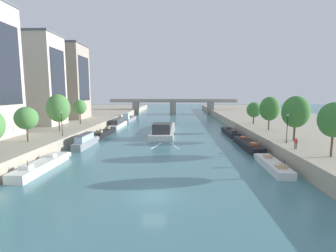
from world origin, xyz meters
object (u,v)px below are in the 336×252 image
Objects in this scene: moored_boat_right_downstream at (230,132)px; tree_right_past_mid at (254,110)px; moored_boat_left_near at (105,133)px; tree_left_nearest at (26,118)px; moored_boat_left_upstream at (118,123)px; tree_left_third at (58,108)px; tree_right_nearest at (334,120)px; lamppost_right_bank at (287,127)px; moored_boat_left_downstream at (42,165)px; moored_boat_right_gap_after at (272,165)px; barge_midriver at (163,130)px; moored_boat_left_midway at (86,141)px; lamppost_left_bank at (62,122)px; person_on_quay at (296,143)px; moored_boat_right_second at (247,144)px; tree_right_midway at (270,109)px; tree_right_far at (296,112)px; bridge_far at (173,105)px; tree_left_past_mid at (80,107)px; moored_boat_left_lone at (129,118)px.

tree_right_past_mid is (6.62, 3.71, 5.29)m from moored_boat_right_downstream.
moored_boat_left_near is 2.22× the size of tree_left_nearest.
tree_left_third reaches higher than moored_boat_left_upstream.
moored_boat_left_upstream is at bearing 130.55° from tree_right_nearest.
moored_boat_right_downstream is at bearing 102.13° from lamppost_right_bank.
tree_left_third is 1.67× the size of lamppost_right_bank.
tree_left_third is 43.70m from lamppost_right_bank.
tree_right_nearest is (37.64, -0.80, 6.43)m from moored_boat_left_downstream.
moored_boat_left_downstream is 1.17× the size of moored_boat_right_gap_after.
barge_midriver reaches higher than moored_boat_left_midway.
lamppost_left_bank is at bearing 103.47° from moored_boat_left_downstream.
person_on_quay is (34.53, -23.32, 2.57)m from moored_boat_left_near.
moored_boat_right_downstream is (31.28, 29.50, 0.02)m from moored_boat_left_downstream.
barge_midriver reaches higher than moored_boat_left_upstream.
barge_midriver is 5.46× the size of lamppost_left_bank.
person_on_quay reaches higher than barge_midriver.
tree_right_nearest is at bearing -90.43° from tree_right_past_mid.
tree_right_midway is at bearing 48.49° from moored_boat_right_second.
tree_right_past_mid is 45.70m from lamppost_left_bank.
moored_boat_left_midway is 0.69× the size of moored_boat_left_upstream.
moored_boat_left_downstream is 39.72m from tree_right_far.
barge_midriver is 34.07m from moored_boat_left_downstream.
bridge_far is (15.75, 44.88, 3.48)m from moored_boat_left_upstream.
tree_left_past_mid reaches higher than moored_boat_left_upstream.
lamppost_left_bank is (-17.84, -17.59, 3.83)m from barge_midriver.
moored_boat_left_downstream is 37.03m from lamppost_right_bank.
tree_right_far is (6.59, -19.49, 6.57)m from moored_boat_right_downstream.
tree_right_far is at bearing -24.55° from tree_left_past_mid.
moored_boat_left_near is 1.85× the size of tree_right_nearest.
tree_right_past_mid is (44.18, 25.85, -0.30)m from tree_left_nearest.
moored_boat_left_upstream is 2.03× the size of tree_right_far.
lamppost_right_bank is at bearing -46.82° from barge_midriver.
tree_right_far is (37.68, -32.96, 6.13)m from moored_boat_left_upstream.
moored_boat_left_lone is at bearing 80.00° from tree_left_third.
moored_boat_right_gap_after is 87.69m from bridge_far.
barge_midriver is 34.13m from person_on_quay.
tree_right_midway reaches higher than tree_left_nearest.
moored_boat_left_downstream is 89.37m from bridge_far.
barge_midriver is at bearing 127.14° from person_on_quay.
moored_boat_left_lone is 2.27× the size of tree_left_past_mid.
barge_midriver is 15.25× the size of person_on_quay.
bridge_far is (-21.80, 66.15, -2.41)m from tree_right_midway.
moored_boat_left_lone is at bearing 122.35° from person_on_quay.
lamppost_left_bank is at bearing -154.59° from moored_boat_right_downstream.
moored_boat_left_near is 0.21× the size of bridge_far.
tree_left_third reaches higher than tree_left_nearest.
moored_boat_left_near is 33.12m from moored_boat_right_second.
lamppost_left_bank is 0.99× the size of lamppost_right_bank.
moored_boat_right_downstream is (16.59, -1.24, -0.40)m from barge_midriver.
tree_right_nearest is 0.12× the size of bridge_far.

